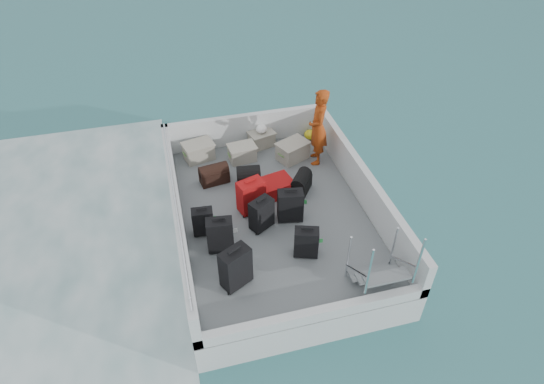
# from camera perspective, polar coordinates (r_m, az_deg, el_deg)

# --- Properties ---
(ground) EXTENTS (160.00, 160.00, 0.00)m
(ground) POSITION_cam_1_polar(r_m,az_deg,el_deg) (8.93, 0.16, -5.40)
(ground) COLOR #1B5C61
(ground) RESTS_ON ground
(wake_foam) EXTENTS (10.00, 10.00, 0.00)m
(wake_foam) POSITION_cam_1_polar(r_m,az_deg,el_deg) (9.34, -30.14, -9.98)
(wake_foam) COLOR white
(wake_foam) RESTS_ON ground
(ferry_hull) EXTENTS (3.60, 5.00, 0.60)m
(ferry_hull) POSITION_cam_1_polar(r_m,az_deg,el_deg) (8.72, 0.16, -4.01)
(ferry_hull) COLOR silver
(ferry_hull) RESTS_ON ground
(deck) EXTENTS (3.30, 4.70, 0.02)m
(deck) POSITION_cam_1_polar(r_m,az_deg,el_deg) (8.51, 0.16, -2.50)
(deck) COLOR slate
(deck) RESTS_ON ferry_hull
(deck_fittings) EXTENTS (3.60, 5.00, 0.90)m
(deck_fittings) POSITION_cam_1_polar(r_m,az_deg,el_deg) (8.10, 3.12, -1.56)
(deck_fittings) COLOR silver
(deck_fittings) RESTS_ON deck
(suitcase_0) EXTENTS (0.54, 0.45, 0.73)m
(suitcase_0) POSITION_cam_1_polar(r_m,az_deg,el_deg) (7.08, -4.58, -9.50)
(suitcase_0) COLOR black
(suitcase_0) RESTS_ON deck
(suitcase_1) EXTENTS (0.46, 0.30, 0.65)m
(suitcase_1) POSITION_cam_1_polar(r_m,az_deg,el_deg) (7.63, -6.52, -5.44)
(suitcase_1) COLOR black
(suitcase_1) RESTS_ON deck
(suitcase_2) EXTENTS (0.38, 0.25, 0.53)m
(suitcase_2) POSITION_cam_1_polar(r_m,az_deg,el_deg) (8.00, -8.64, -3.75)
(suitcase_2) COLOR black
(suitcase_2) RESTS_ON deck
(suitcase_4) EXTENTS (0.48, 0.42, 0.61)m
(suitcase_4) POSITION_cam_1_polar(r_m,az_deg,el_deg) (7.99, -1.32, -2.85)
(suitcase_4) COLOR black
(suitcase_4) RESTS_ON deck
(suitcase_5) EXTENTS (0.54, 0.42, 0.66)m
(suitcase_5) POSITION_cam_1_polar(r_m,az_deg,el_deg) (8.33, -2.65, -0.55)
(suitcase_5) COLOR #AC0D12
(suitcase_5) RESTS_ON deck
(suitcase_6) EXTENTS (0.45, 0.35, 0.56)m
(suitcase_6) POSITION_cam_1_polar(r_m,az_deg,el_deg) (7.56, 4.31, -6.37)
(suitcase_6) COLOR black
(suitcase_6) RESTS_ON deck
(suitcase_7) EXTENTS (0.49, 0.33, 0.63)m
(suitcase_7) POSITION_cam_1_polar(r_m,az_deg,el_deg) (8.15, 2.31, -1.76)
(suitcase_7) COLOR black
(suitcase_7) RESTS_ON deck
(suitcase_8) EXTENTS (0.84, 0.65, 0.30)m
(suitcase_8) POSITION_cam_1_polar(r_m,az_deg,el_deg) (8.80, 0.11, 0.55)
(suitcase_8) COLOR #AC0D12
(suitcase_8) RESTS_ON deck
(duffel_0) EXTENTS (0.61, 0.38, 0.32)m
(duffel_0) POSITION_cam_1_polar(r_m,az_deg,el_deg) (9.16, -7.27, 2.08)
(duffel_0) COLOR black
(duffel_0) RESTS_ON deck
(duffel_1) EXTENTS (0.49, 0.36, 0.32)m
(duffel_1) POSITION_cam_1_polar(r_m,az_deg,el_deg) (9.06, -2.95, 1.87)
(duffel_1) COLOR black
(duffel_1) RESTS_ON deck
(duffel_2) EXTENTS (0.54, 0.58, 0.32)m
(duffel_2) POSITION_cam_1_polar(r_m,az_deg,el_deg) (8.88, 3.67, 0.97)
(duffel_2) COLOR black
(duffel_2) RESTS_ON deck
(crate_0) EXTENTS (0.68, 0.54, 0.36)m
(crate_0) POSITION_cam_1_polar(r_m,az_deg,el_deg) (9.85, -9.18, 5.02)
(crate_0) COLOR #A49F8F
(crate_0) RESTS_ON deck
(crate_1) EXTENTS (0.58, 0.43, 0.33)m
(crate_1) POSITION_cam_1_polar(r_m,az_deg,el_deg) (9.72, -3.76, 4.86)
(crate_1) COLOR #A49F8F
(crate_1) RESTS_ON deck
(crate_2) EXTENTS (0.59, 0.48, 0.31)m
(crate_2) POSITION_cam_1_polar(r_m,az_deg,el_deg) (10.16, -1.31, 6.59)
(crate_2) COLOR #A49F8F
(crate_2) RESTS_ON deck
(crate_3) EXTENTS (0.74, 0.64, 0.37)m
(crate_3) POSITION_cam_1_polar(r_m,az_deg,el_deg) (9.74, 2.61, 5.12)
(crate_3) COLOR #A49F8F
(crate_3) RESTS_ON deck
(yellow_bag) EXTENTS (0.28, 0.26, 0.22)m
(yellow_bag) POSITION_cam_1_polar(r_m,az_deg,el_deg) (10.46, 4.82, 7.20)
(yellow_bag) COLOR yellow
(yellow_bag) RESTS_ON deck
(white_bag) EXTENTS (0.24, 0.24, 0.18)m
(white_bag) POSITION_cam_1_polar(r_m,az_deg,el_deg) (10.03, -1.33, 7.77)
(white_bag) COLOR white
(white_bag) RESTS_ON crate_2
(passenger) EXTENTS (0.51, 0.68, 1.64)m
(passenger) POSITION_cam_1_polar(r_m,az_deg,el_deg) (9.37, 5.81, 8.06)
(passenger) COLOR #DE4E14
(passenger) RESTS_ON deck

